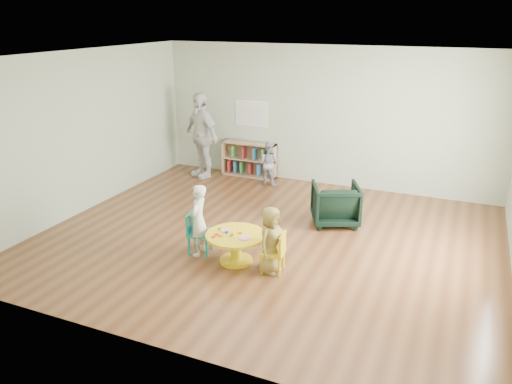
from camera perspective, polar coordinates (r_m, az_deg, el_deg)
room at (r=7.34m, az=1.60°, el=8.16°), size 7.10×7.00×2.80m
activity_table at (r=7.12m, az=-2.32°, el=-5.80°), size 0.86×0.86×0.47m
kid_chair_left at (r=7.43m, az=-6.74°, el=-4.48°), size 0.39×0.39×0.62m
kid_chair_right at (r=6.85m, az=2.28°, el=-6.78°), size 0.35×0.35×0.58m
bookshelf at (r=10.87m, az=-0.82°, el=3.75°), size 1.20×0.30×0.75m
alphabet_poster at (r=10.75m, az=-0.50°, el=8.96°), size 0.74×0.01×0.54m
armchair at (r=8.47m, az=9.05°, el=-1.35°), size 0.99×1.00×0.70m
child_left at (r=7.29m, az=-6.60°, el=-3.23°), size 0.32×0.43×1.07m
child_right at (r=6.78m, az=1.67°, el=-5.52°), size 0.37×0.51×0.95m
toddler at (r=10.26m, az=1.45°, el=3.30°), size 0.47×0.37×0.92m
adult_caretaker at (r=10.75m, az=-6.27°, el=6.47°), size 1.16×0.89×1.83m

